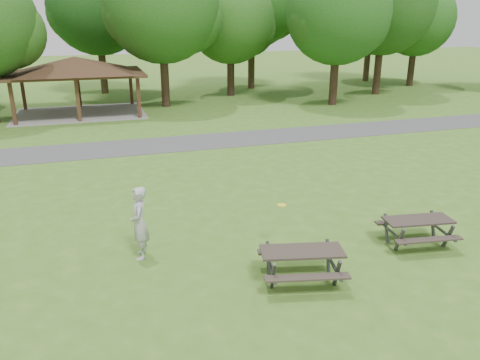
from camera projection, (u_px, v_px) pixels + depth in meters
name	position (u px, v px, depth m)	size (l,w,h in m)	color
ground	(251.00, 287.00, 11.24)	(160.00, 160.00, 0.00)	#3B651D
asphalt_path	(162.00, 145.00, 23.84)	(120.00, 3.20, 0.02)	#404043
pavilion	(75.00, 67.00, 30.70)	(8.60, 7.01, 3.76)	#362113
tree_row_e	(163.00, 8.00, 32.15)	(8.40, 8.00, 11.02)	#2F1E15
tree_row_f	(231.00, 22.00, 37.33)	(7.35, 7.00, 9.55)	black
tree_row_g	(339.00, 15.00, 33.04)	(7.77, 7.40, 10.25)	black
tree_row_h	(385.00, 6.00, 37.68)	(8.61, 8.20, 11.37)	#321E16
tree_row_i	(417.00, 21.00, 42.91)	(7.14, 6.80, 9.52)	black
tree_deep_b	(99.00, 8.00, 38.17)	(8.40, 8.00, 11.13)	#332316
tree_deep_c	(253.00, 2.00, 40.82)	(8.82, 8.40, 11.90)	#312016
tree_deep_d	(372.00, 9.00, 46.03)	(8.40, 8.00, 11.27)	#2F2215
picnic_table_middle	(302.00, 258.00, 11.30)	(2.30, 2.00, 0.86)	#2C251F
picnic_table_far	(418.00, 225.00, 13.15)	(2.09, 1.77, 0.82)	#2B231F
frisbee_in_flight	(282.00, 205.00, 12.75)	(0.26, 0.26, 0.02)	yellow
frisbee_thrower	(139.00, 223.00, 12.34)	(0.73, 0.48, 2.00)	#ACACAF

